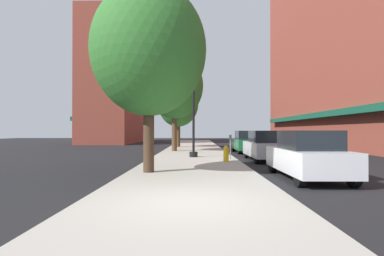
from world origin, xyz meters
TOP-DOWN VIEW (x-y plane):
  - ground_plane at (4.00, 18.00)m, footprint 90.00×90.00m
  - sidewalk_slab at (0.00, 19.00)m, footprint 4.80×50.00m
  - building_right_brick at (14.99, 22.00)m, footprint 6.80×40.00m
  - building_far_background at (-11.01, 37.00)m, footprint 6.80×18.00m
  - lamppost at (0.02, 11.25)m, footprint 0.48×0.48m
  - fire_hydrant at (1.66, 8.57)m, footprint 0.33×0.26m
  - parking_meter_near at (2.05, 10.10)m, footprint 0.14×0.09m
  - tree_near at (-1.48, 16.55)m, footprint 4.39×4.39m
  - tree_mid at (-1.58, 4.70)m, footprint 4.27×4.27m
  - tree_far at (-1.55, 22.63)m, footprint 3.90×3.90m
  - car_white at (4.00, 3.96)m, footprint 1.80×4.30m
  - car_silver at (4.00, 10.29)m, footprint 1.80×4.30m
  - car_green at (4.00, 16.45)m, footprint 1.80×4.30m

SIDE VIEW (x-z plane):
  - ground_plane at x=4.00m, z-range 0.00..0.00m
  - sidewalk_slab at x=0.00m, z-range 0.00..0.12m
  - fire_hydrant at x=1.66m, z-range 0.12..0.91m
  - car_white at x=4.00m, z-range -0.02..1.64m
  - car_silver at x=4.00m, z-range -0.02..1.64m
  - car_green at x=4.00m, z-range -0.02..1.64m
  - parking_meter_near at x=2.05m, z-range 0.29..1.60m
  - lamppost at x=0.02m, z-range 0.25..6.15m
  - tree_far at x=-1.55m, z-range 1.07..7.47m
  - tree_mid at x=-1.58m, z-range 1.14..8.14m
  - tree_near at x=-1.48m, z-range 1.32..8.80m
  - building_far_background at x=-11.01m, z-range -0.02..16.57m
  - building_right_brick at x=14.99m, z-range -0.02..24.80m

